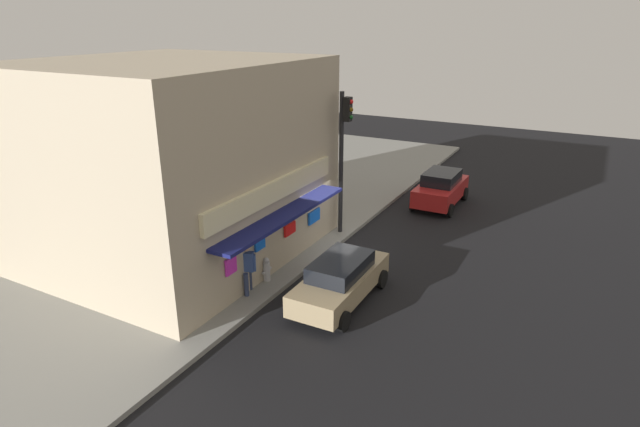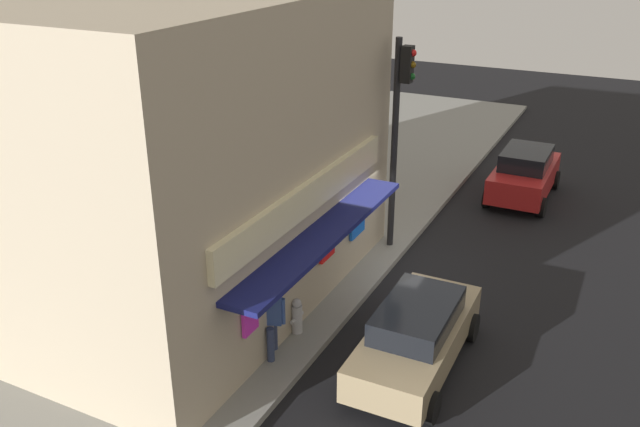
# 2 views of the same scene
# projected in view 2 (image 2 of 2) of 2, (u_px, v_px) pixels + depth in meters

# --- Properties ---
(ground_plane) EXTENTS (58.92, 58.92, 0.00)m
(ground_plane) POSITION_uv_depth(u_px,v_px,m) (386.00, 276.00, 18.25)
(ground_plane) COLOR black
(sidewalk) EXTENTS (39.28, 10.42, 0.16)m
(sidewalk) POSITION_uv_depth(u_px,v_px,m) (225.00, 236.00, 20.34)
(sidewalk) COLOR gray
(sidewalk) RESTS_ON ground_plane
(corner_building) EXTENTS (9.95, 9.87, 7.24)m
(corner_building) POSITION_uv_depth(u_px,v_px,m) (144.00, 145.00, 16.47)
(corner_building) COLOR tan
(corner_building) RESTS_ON sidewalk
(traffic_light) EXTENTS (0.32, 0.58, 5.92)m
(traffic_light) POSITION_uv_depth(u_px,v_px,m) (399.00, 119.00, 18.12)
(traffic_light) COLOR black
(traffic_light) RESTS_ON sidewalk
(fire_hydrant) EXTENTS (0.49, 0.25, 0.86)m
(fire_hydrant) POSITION_uv_depth(u_px,v_px,m) (297.00, 316.00, 15.30)
(fire_hydrant) COLOR #B2B2B7
(fire_hydrant) RESTS_ON sidewalk
(trash_can) EXTENTS (0.49, 0.49, 0.76)m
(trash_can) POSITION_uv_depth(u_px,v_px,m) (347.00, 227.00, 19.82)
(trash_can) COLOR #2D2D2D
(trash_can) RESTS_ON sidewalk
(pedestrian) EXTENTS (0.61, 0.60, 1.72)m
(pedestrian) POSITION_uv_depth(u_px,v_px,m) (271.00, 317.00, 14.29)
(pedestrian) COLOR navy
(pedestrian) RESTS_ON sidewalk
(potted_plant_by_doorway) EXTENTS (0.53, 0.53, 0.92)m
(potted_plant_by_doorway) POSITION_uv_depth(u_px,v_px,m) (305.00, 237.00, 19.03)
(potted_plant_by_doorway) COLOR brown
(potted_plant_by_doorway) RESTS_ON sidewalk
(potted_plant_by_window) EXTENTS (0.78, 0.78, 1.04)m
(potted_plant_by_window) POSITION_uv_depth(u_px,v_px,m) (193.00, 358.00, 13.58)
(potted_plant_by_window) COLOR brown
(potted_plant_by_window) RESTS_ON sidewalk
(parked_car_red) EXTENTS (4.02, 2.00, 1.72)m
(parked_car_red) POSITION_uv_depth(u_px,v_px,m) (524.00, 173.00, 23.08)
(parked_car_red) COLOR #AD1E1E
(parked_car_red) RESTS_ON ground_plane
(parked_car_tan) EXTENTS (4.39, 1.94, 1.54)m
(parked_car_tan) POSITION_uv_depth(u_px,v_px,m) (416.00, 334.00, 14.24)
(parked_car_tan) COLOR #9E8966
(parked_car_tan) RESTS_ON ground_plane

